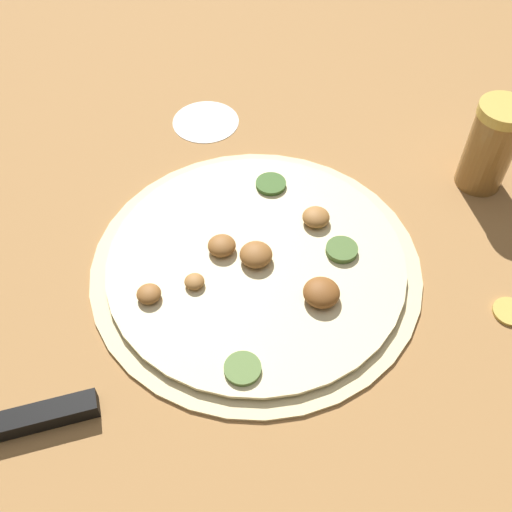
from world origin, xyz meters
TOP-DOWN VIEW (x-y plane):
  - ground_plane at (0.00, 0.00)m, footprint 3.00×3.00m
  - pizza at (-0.00, -0.00)m, footprint 0.35×0.35m
  - spice_jar at (0.21, -0.21)m, footprint 0.06×0.06m
  - loose_cap at (0.03, -0.26)m, footprint 0.03×0.03m
  - flour_patch at (0.20, 0.14)m, footprint 0.09×0.09m

SIDE VIEW (x-z plane):
  - ground_plane at x=0.00m, z-range 0.00..0.00m
  - flour_patch at x=0.20m, z-range 0.00..0.00m
  - loose_cap at x=0.03m, z-range 0.00..0.01m
  - pizza at x=0.00m, z-range -0.01..0.02m
  - spice_jar at x=0.21m, z-range 0.00..0.11m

